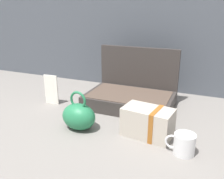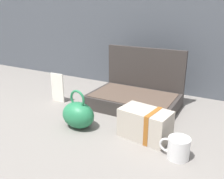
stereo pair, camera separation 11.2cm
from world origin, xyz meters
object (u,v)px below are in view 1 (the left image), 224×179
Objects in this scene: open_suitcase at (132,93)px; coffee_mug at (184,144)px; teal_pouch_handbag at (79,116)px; cream_toiletry_bag at (148,122)px; info_card_left at (51,90)px.

coffee_mug is (0.34, -0.39, -0.03)m from open_suitcase.
cream_toiletry_bag is (0.31, 0.06, 0.00)m from teal_pouch_handbag.
info_card_left is at bearing 166.35° from cream_toiletry_bag.
cream_toiletry_bag is 0.63m from info_card_left.
coffee_mug is at bearing -18.50° from info_card_left.
info_card_left is at bearing 163.30° from coffee_mug.
teal_pouch_handbag is at bearing 177.16° from coffee_mug.
open_suitcase is at bearing 130.81° from coffee_mug.
open_suitcase is at bearing 18.74° from info_card_left.
info_card_left is (-0.43, -0.16, 0.02)m from open_suitcase.
info_card_left reaches higher than cream_toiletry_bag.
teal_pouch_handbag is at bearing -169.14° from cream_toiletry_bag.
open_suitcase is at bearing 70.31° from teal_pouch_handbag.
open_suitcase is 0.46m from info_card_left.
teal_pouch_handbag is 1.07× the size of info_card_left.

